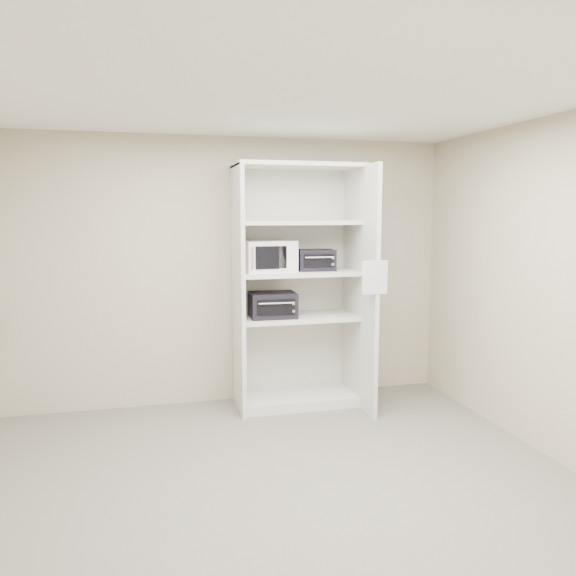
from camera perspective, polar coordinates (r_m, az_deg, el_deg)
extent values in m
cube|color=#605C53|center=(4.24, -1.28, -19.66)|extent=(4.50, 4.00, 0.01)
cube|color=white|center=(3.84, -1.41, 18.98)|extent=(4.50, 4.00, 0.01)
cube|color=tan|center=(5.77, -5.78, 1.69)|extent=(4.50, 0.02, 2.70)
cube|color=tan|center=(1.96, 11.99, -10.15)|extent=(4.50, 0.02, 2.70)
cube|color=tan|center=(4.83, 25.64, -0.17)|extent=(0.02, 4.00, 2.70)
cube|color=beige|center=(5.47, -5.05, -0.20)|extent=(0.04, 0.60, 2.40)
cube|color=beige|center=(5.64, 7.31, 0.00)|extent=(0.04, 0.90, 2.40)
cube|color=beige|center=(5.89, 0.24, 0.38)|extent=(1.24, 0.02, 2.40)
cube|color=beige|center=(5.88, 0.94, -11.15)|extent=(1.16, 0.56, 0.10)
cube|color=beige|center=(5.66, 0.96, -2.98)|extent=(1.16, 0.56, 0.04)
cube|color=beige|center=(5.60, 0.97, 1.55)|extent=(1.16, 0.56, 0.04)
cube|color=beige|center=(5.57, 0.98, 6.67)|extent=(1.16, 0.56, 0.04)
cube|color=beige|center=(5.59, 0.99, 12.32)|extent=(1.24, 0.60, 0.04)
cube|color=white|center=(5.55, -2.10, 3.27)|extent=(0.55, 0.44, 0.30)
cube|color=black|center=(5.64, 2.82, 2.86)|extent=(0.38, 0.30, 0.21)
cube|color=black|center=(5.53, -1.56, -1.73)|extent=(0.46, 0.35, 0.25)
cube|color=white|center=(5.19, 8.83, 1.07)|extent=(0.24, 0.01, 0.30)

